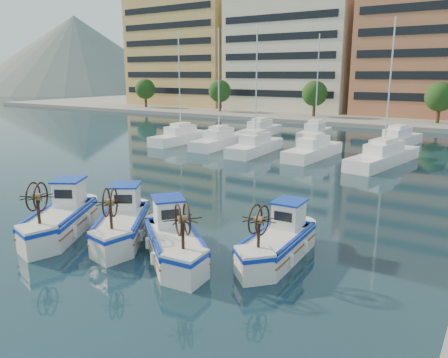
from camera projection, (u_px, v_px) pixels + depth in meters
ground at (154, 247)px, 18.79m from camera, size 300.00×300.00×0.00m
hill_west at (79, 91)px, 182.49m from camera, size 180.00×180.00×60.00m
yacht_marina at (331, 144)px, 42.89m from camera, size 36.30×20.07×11.50m
fishing_boat_a at (61, 217)px, 20.21m from camera, size 3.93×4.92×2.98m
fishing_boat_b at (122, 221)px, 19.65m from camera, size 3.99×4.68×2.87m
fishing_boat_c at (174, 239)px, 17.56m from camera, size 4.53×4.23×2.85m
fishing_boat_d at (279, 240)px, 17.56m from camera, size 1.97×4.42×2.73m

